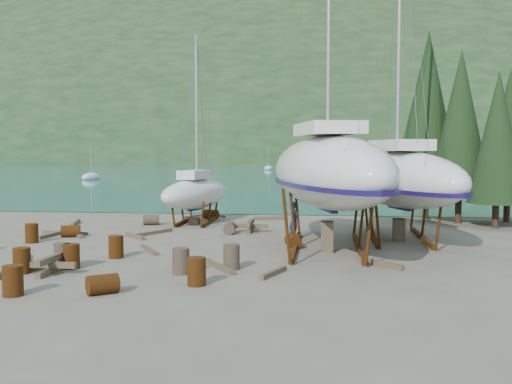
# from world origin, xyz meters

# --- Properties ---
(ground) EXTENTS (600.00, 600.00, 0.00)m
(ground) POSITION_xyz_m (0.00, 0.00, 0.00)
(ground) COLOR #585345
(ground) RESTS_ON ground
(bay_water) EXTENTS (700.00, 700.00, 0.00)m
(bay_water) POSITION_xyz_m (0.00, 315.00, 0.01)
(bay_water) COLOR #1B728A
(bay_water) RESTS_ON ground
(far_hill) EXTENTS (800.00, 360.00, 110.00)m
(far_hill) POSITION_xyz_m (0.00, 320.00, 0.00)
(far_hill) COLOR black
(far_hill) RESTS_ON ground
(far_house_left) EXTENTS (6.60, 5.60, 5.60)m
(far_house_left) POSITION_xyz_m (-60.00, 190.00, 2.92)
(far_house_left) COLOR beige
(far_house_left) RESTS_ON ground
(far_house_center) EXTENTS (6.60, 5.60, 5.60)m
(far_house_center) POSITION_xyz_m (-20.00, 190.00, 2.92)
(far_house_center) COLOR beige
(far_house_center) RESTS_ON ground
(far_house_right) EXTENTS (6.60, 5.60, 5.60)m
(far_house_right) POSITION_xyz_m (30.00, 190.00, 2.92)
(far_house_right) COLOR beige
(far_house_right) RESTS_ON ground
(cypress_near_right) EXTENTS (3.60, 3.60, 10.00)m
(cypress_near_right) POSITION_xyz_m (12.50, 12.00, 5.79)
(cypress_near_right) COLOR black
(cypress_near_right) RESTS_ON ground
(cypress_mid_right) EXTENTS (3.06, 3.06, 8.50)m
(cypress_mid_right) POSITION_xyz_m (14.00, 10.00, 4.92)
(cypress_mid_right) COLOR black
(cypress_mid_right) RESTS_ON ground
(cypress_back_left) EXTENTS (4.14, 4.14, 11.50)m
(cypress_back_left) POSITION_xyz_m (11.00, 14.00, 6.66)
(cypress_back_left) COLOR black
(cypress_back_left) RESTS_ON ground
(cypress_far_right) EXTENTS (3.24, 3.24, 9.00)m
(cypress_far_right) POSITION_xyz_m (15.50, 13.00, 5.21)
(cypress_far_right) COLOR black
(cypress_far_right) RESTS_ON ground
(moored_boat_left) EXTENTS (2.00, 5.00, 6.05)m
(moored_boat_left) POSITION_xyz_m (-30.00, 60.00, 0.39)
(moored_boat_left) COLOR silver
(moored_boat_left) RESTS_ON ground
(moored_boat_mid) EXTENTS (2.00, 5.00, 6.05)m
(moored_boat_mid) POSITION_xyz_m (10.00, 80.00, 0.39)
(moored_boat_mid) COLOR silver
(moored_boat_mid) RESTS_ON ground
(moored_boat_far) EXTENTS (2.00, 5.00, 6.05)m
(moored_boat_far) POSITION_xyz_m (-8.00, 110.00, 0.39)
(moored_boat_far) COLOR silver
(moored_boat_far) RESTS_ON ground
(large_sailboat_near) EXTENTS (6.97, 13.68, 20.69)m
(large_sailboat_near) POSITION_xyz_m (4.88, 2.21, 3.33)
(large_sailboat_near) COLOR silver
(large_sailboat_near) RESTS_ON ground
(large_sailboat_far) EXTENTS (6.62, 11.67, 17.74)m
(large_sailboat_far) POSITION_xyz_m (8.22, 5.40, 2.90)
(large_sailboat_far) COLOR silver
(large_sailboat_far) RESTS_ON ground
(small_sailboat_shore) EXTENTS (3.91, 7.05, 10.77)m
(small_sailboat_shore) POSITION_xyz_m (-2.58, 9.99, 1.78)
(small_sailboat_shore) COLOR silver
(small_sailboat_shore) RESTS_ON ground
(worker) EXTENTS (0.49, 0.69, 1.77)m
(worker) POSITION_xyz_m (3.34, 4.86, 0.89)
(worker) COLOR #122350
(worker) RESTS_ON ground
(drum_2) EXTENTS (1.02, 0.83, 0.58)m
(drum_2) POSITION_xyz_m (-7.47, 4.18, 0.29)
(drum_2) COLOR #5B310F
(drum_2) RESTS_ON ground
(drum_3) EXTENTS (0.58, 0.58, 0.88)m
(drum_3) POSITION_xyz_m (-4.12, -6.85, 0.44)
(drum_3) COLOR #5B310F
(drum_3) RESTS_ON ground
(drum_4) EXTENTS (1.03, 0.87, 0.58)m
(drum_4) POSITION_xyz_m (-2.18, 12.39, 0.29)
(drum_4) COLOR #5B310F
(drum_4) RESTS_ON ground
(drum_5) EXTENTS (0.58, 0.58, 0.88)m
(drum_5) POSITION_xyz_m (-0.06, -3.41, 0.44)
(drum_5) COLOR #2D2823
(drum_5) RESTS_ON ground
(drum_6) EXTENTS (0.80, 1.01, 0.58)m
(drum_6) POSITION_xyz_m (3.43, 2.35, 0.29)
(drum_6) COLOR #5B310F
(drum_6) RESTS_ON ground
(drum_7) EXTENTS (0.58, 0.58, 0.88)m
(drum_7) POSITION_xyz_m (0.84, -4.98, 0.44)
(drum_7) COLOR #5B310F
(drum_7) RESTS_ON ground
(drum_8) EXTENTS (0.58, 0.58, 0.88)m
(drum_8) POSITION_xyz_m (-8.46, 2.31, 0.44)
(drum_8) COLOR #5B310F
(drum_8) RESTS_ON ground
(drum_9) EXTENTS (1.00, 0.79, 0.58)m
(drum_9) POSITION_xyz_m (-4.97, 9.15, 0.29)
(drum_9) COLOR #2D2823
(drum_9) RESTS_ON ground
(drum_10) EXTENTS (0.58, 0.58, 0.88)m
(drum_10) POSITION_xyz_m (-4.13, -2.99, 0.44)
(drum_10) COLOR #5B310F
(drum_10) RESTS_ON ground
(drum_11) EXTENTS (0.63, 0.91, 0.58)m
(drum_11) POSITION_xyz_m (0.03, 6.18, 0.29)
(drum_11) COLOR #2D2823
(drum_11) RESTS_ON ground
(drum_12) EXTENTS (1.05, 0.99, 0.58)m
(drum_12) POSITION_xyz_m (-1.63, -6.36, 0.29)
(drum_12) COLOR #5B310F
(drum_12) RESTS_ON ground
(drum_13) EXTENTS (0.58, 0.58, 0.88)m
(drum_13) POSITION_xyz_m (-5.46, -3.94, 0.44)
(drum_13) COLOR #5B310F
(drum_13) RESTS_ON ground
(drum_14) EXTENTS (0.58, 0.58, 0.88)m
(drum_14) POSITION_xyz_m (-3.30, -0.85, 0.44)
(drum_14) COLOR #5B310F
(drum_14) RESTS_ON ground
(drum_16) EXTENTS (0.58, 0.58, 0.88)m
(drum_16) POSITION_xyz_m (-4.52, -2.89, 0.44)
(drum_16) COLOR #2D2823
(drum_16) RESTS_ON ground
(drum_17) EXTENTS (0.58, 0.58, 0.88)m
(drum_17) POSITION_xyz_m (1.51, -2.42, 0.44)
(drum_17) COLOR #2D2823
(drum_17) RESTS_ON ground
(timber_0) EXTENTS (1.48, 2.50, 0.14)m
(timber_0) POSITION_xyz_m (-3.20, 13.52, 0.07)
(timber_0) COLOR brown
(timber_0) RESTS_ON ground
(timber_1) EXTENTS (1.56, 1.70, 0.19)m
(timber_1) POSITION_xyz_m (6.77, -1.23, 0.10)
(timber_1) COLOR brown
(timber_1) RESTS_ON ground
(timber_2) EXTENTS (0.85, 2.45, 0.19)m
(timber_2) POSITION_xyz_m (-9.36, 8.88, 0.09)
(timber_2) COLOR brown
(timber_2) RESTS_ON ground
(timber_3) EXTENTS (1.71, 2.57, 0.15)m
(timber_3) POSITION_xyz_m (-5.25, -3.49, 0.07)
(timber_3) COLOR brown
(timber_3) RESTS_ON ground
(timber_4) EXTENTS (1.52, 1.63, 0.17)m
(timber_4) POSITION_xyz_m (-7.42, 4.52, 0.09)
(timber_4) COLOR brown
(timber_4) RESTS_ON ground
(timber_5) EXTENTS (1.44, 2.17, 0.16)m
(timber_5) POSITION_xyz_m (1.06, -2.39, 0.08)
(timber_5) COLOR brown
(timber_5) RESTS_ON ground
(timber_6) EXTENTS (2.01, 0.76, 0.19)m
(timber_6) POSITION_xyz_m (1.56, 12.43, 0.10)
(timber_6) COLOR brown
(timber_6) RESTS_ON ground
(timber_7) EXTENTS (0.80, 1.72, 0.17)m
(timber_7) POSITION_xyz_m (3.07, -3.26, 0.09)
(timber_7) COLOR brown
(timber_7) RESTS_ON ground
(timber_8) EXTENTS (1.39, 1.41, 0.19)m
(timber_8) POSITION_xyz_m (-4.26, 4.20, 0.09)
(timber_8) COLOR brown
(timber_8) RESTS_ON ground
(timber_9) EXTENTS (1.37, 1.96, 0.15)m
(timber_9) POSITION_xyz_m (-2.08, 14.00, 0.08)
(timber_9) COLOR brown
(timber_9) RESTS_ON ground
(timber_10) EXTENTS (1.48, 2.46, 0.16)m
(timber_10) POSITION_xyz_m (-3.81, 5.49, 0.08)
(timber_10) COLOR brown
(timber_10) RESTS_ON ground
(timber_11) EXTENTS (1.30, 2.00, 0.15)m
(timber_11) POSITION_xyz_m (-2.49, 0.76, 0.08)
(timber_11) COLOR brown
(timber_11) RESTS_ON ground
(timber_12) EXTENTS (1.21, 2.08, 0.17)m
(timber_12) POSITION_xyz_m (-6.54, -1.78, 0.08)
(timber_12) COLOR brown
(timber_12) RESTS_ON ground
(timber_15) EXTENTS (2.51, 0.44, 0.15)m
(timber_15) POSITION_xyz_m (-8.18, 5.06, 0.07)
(timber_15) COLOR brown
(timber_15) RESTS_ON ground
(timber_17) EXTENTS (0.43, 2.43, 0.16)m
(timber_17) POSITION_xyz_m (-8.47, 4.40, 0.08)
(timber_17) COLOR brown
(timber_17) RESTS_ON ground
(timber_pile_fore) EXTENTS (1.80, 1.80, 0.60)m
(timber_pile_fore) POSITION_xyz_m (-4.48, -3.87, 0.30)
(timber_pile_fore) COLOR brown
(timber_pile_fore) RESTS_ON ground
(timber_pile_aft) EXTENTS (1.80, 1.80, 0.60)m
(timber_pile_aft) POSITION_xyz_m (0.97, 7.05, 0.30)
(timber_pile_aft) COLOR brown
(timber_pile_aft) RESTS_ON ground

